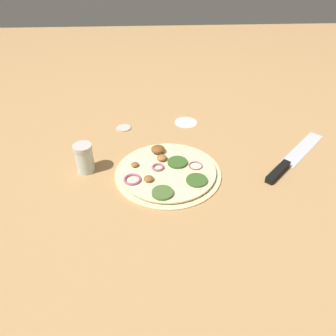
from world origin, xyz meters
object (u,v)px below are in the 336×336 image
object	(u,v)px
knife	(288,163)
loose_cap	(124,127)
spice_jar	(84,158)
pizza	(168,171)

from	to	relation	value
knife	loose_cap	distance (m)	0.50
spice_jar	loose_cap	size ratio (longest dim) A/B	1.74
knife	loose_cap	xyz separation A→B (m)	(-0.22, -0.45, -0.00)
knife	spice_jar	distance (m)	0.54
pizza	loose_cap	distance (m)	0.27
spice_jar	knife	bearing A→B (deg)	89.62
knife	spice_jar	bearing A→B (deg)	134.05
pizza	loose_cap	xyz separation A→B (m)	(-0.24, -0.13, -0.00)
knife	spice_jar	size ratio (longest dim) A/B	3.12
loose_cap	pizza	bearing A→B (deg)	27.97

